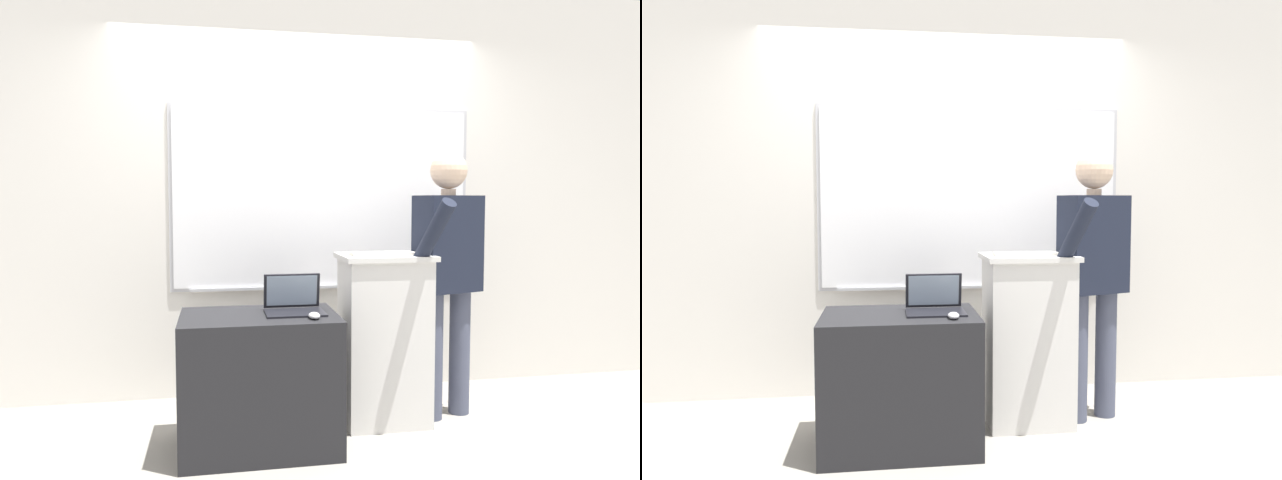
# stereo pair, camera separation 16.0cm
# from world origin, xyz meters

# --- Properties ---
(ground_plane) EXTENTS (30.00, 30.00, 0.00)m
(ground_plane) POSITION_xyz_m (0.00, 0.00, 0.00)
(ground_plane) COLOR gray
(back_wall) EXTENTS (6.40, 0.17, 2.87)m
(back_wall) POSITION_xyz_m (0.01, 1.18, 1.43)
(back_wall) COLOR silver
(back_wall) RESTS_ON ground_plane
(lectern_podium) EXTENTS (0.55, 0.42, 1.03)m
(lectern_podium) POSITION_xyz_m (0.42, 0.47, 0.52)
(lectern_podium) COLOR silver
(lectern_podium) RESTS_ON ground_plane
(side_desk) EXTENTS (0.85, 0.58, 0.73)m
(side_desk) POSITION_xyz_m (-0.36, 0.25, 0.37)
(side_desk) COLOR black
(side_desk) RESTS_ON ground_plane
(person_presenter) EXTENTS (0.56, 0.61, 1.65)m
(person_presenter) POSITION_xyz_m (0.83, 0.49, 0.95)
(person_presenter) COLOR #474C60
(person_presenter) RESTS_ON ground_plane
(laptop) EXTENTS (0.32, 0.27, 0.21)m
(laptop) POSITION_xyz_m (-0.16, 0.30, 0.79)
(laptop) COLOR black
(laptop) RESTS_ON side_desk
(wireless_keyboard) EXTENTS (0.38, 0.13, 0.02)m
(wireless_keyboard) POSITION_xyz_m (0.39, 0.42, 1.04)
(wireless_keyboard) COLOR beige
(wireless_keyboard) RESTS_ON lectern_podium
(computer_mouse_by_laptop) EXTENTS (0.06, 0.10, 0.03)m
(computer_mouse_by_laptop) POSITION_xyz_m (-0.08, 0.08, 0.75)
(computer_mouse_by_laptop) COLOR #BCBCC1
(computer_mouse_by_laptop) RESTS_ON side_desk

